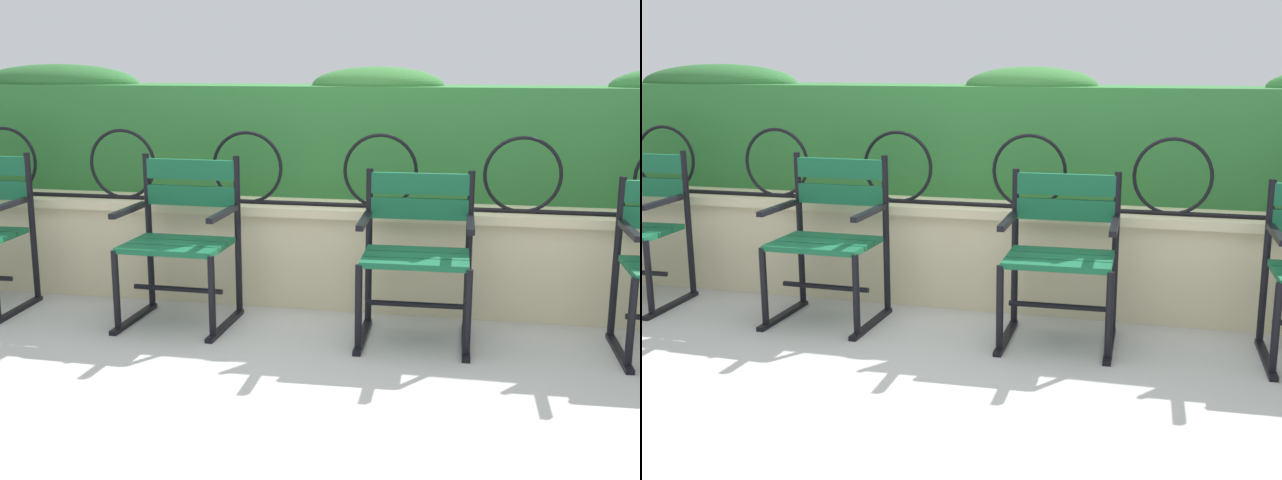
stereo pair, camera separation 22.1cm
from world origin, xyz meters
TOP-DOWN VIEW (x-y plane):
  - ground_plane at (0.00, 0.00)m, footprint 60.00×60.00m
  - stone_wall at (0.00, 0.92)m, footprint 7.25×0.41m
  - iron_arch_fence at (-0.16, 0.84)m, footprint 6.72×0.02m
  - hedge_row at (-0.00, 1.38)m, footprint 7.11×0.57m
  - park_chair_centre_left at (-0.82, 0.42)m, footprint 0.58×0.53m
  - park_chair_centre_right at (0.45, 0.39)m, footprint 0.58×0.54m

SIDE VIEW (x-z plane):
  - ground_plane at x=0.00m, z-range 0.00..0.00m
  - stone_wall at x=0.00m, z-range 0.00..0.59m
  - park_chair_centre_right at x=0.45m, z-range 0.03..0.88m
  - park_chair_centre_left at x=-0.82m, z-range 0.02..0.92m
  - iron_arch_fence at x=-0.16m, z-range 0.57..0.99m
  - hedge_row at x=0.00m, z-range 0.57..1.36m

